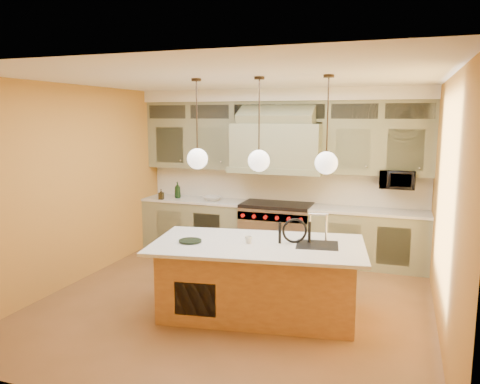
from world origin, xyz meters
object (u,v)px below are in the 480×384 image
at_px(range, 276,230).
at_px(microwave, 397,179).
at_px(kitchen_island, 258,277).
at_px(counter_stool, 297,264).

relative_size(range, microwave, 2.21).
bearing_deg(microwave, range, -176.88).
bearing_deg(kitchen_island, microwave, 49.53).
xyz_separation_m(range, kitchen_island, (0.41, -2.40, -0.01)).
distance_m(kitchen_island, microwave, 3.10).
relative_size(kitchen_island, counter_stool, 2.22).
distance_m(range, kitchen_island, 2.43).
bearing_deg(range, kitchen_island, -80.39).
xyz_separation_m(kitchen_island, microwave, (1.54, 2.50, 0.98)).
xyz_separation_m(range, counter_stool, (0.89, -2.41, 0.22)).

